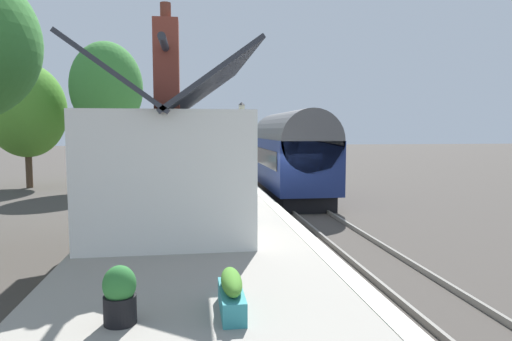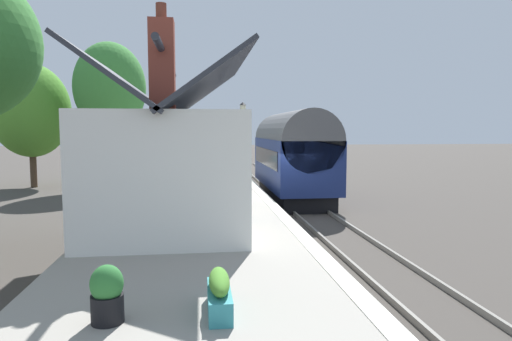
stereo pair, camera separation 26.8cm
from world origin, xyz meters
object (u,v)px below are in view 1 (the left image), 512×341
Objects in this scene: planter_bench_left at (120,295)px; tree_far_right at (26,110)px; train at (291,155)px; bench_mid_platform at (218,172)px; bench_platform_end at (216,162)px; planter_edge_far at (159,168)px; lamp_post_platform at (242,128)px; bench_near_building at (221,168)px; station_building at (172,165)px; tree_behind_building at (107,88)px; planter_under_sign at (231,293)px; planter_corner_building at (166,164)px; station_sign_board at (242,163)px; planter_edge_near at (160,185)px.

tree_far_right is at bearing 21.40° from planter_bench_left.
train is 3.68m from bench_mid_platform.
bench_platform_end reaches higher than planter_edge_far.
bench_near_building is at bearing 9.53° from lamp_post_platform.
station_building reaches higher than bench_near_building.
bench_platform_end is 4.15m from planter_edge_far.
bench_near_building is 3.90m from planter_edge_far.
station_building is 0.86× the size of tree_far_right.
tree_behind_building is (2.79, 6.32, 4.46)m from bench_near_building.
tree_far_right is (1.11, 4.78, -1.28)m from tree_behind_building.
planter_under_sign is 0.29× the size of lamp_post_platform.
bench_platform_end is at bearing -6.16° from planter_bench_left.
planter_edge_far is (4.18, 3.12, -0.11)m from bench_mid_platform.
planter_corner_building is 5.50m from tree_behind_building.
bench_near_building is at bearing -3.08° from planter_under_sign.
bench_mid_platform reaches higher than planter_bench_left.
planter_bench_left is 0.50× the size of station_sign_board.
station_building is 6.21m from planter_bench_left.
planter_under_sign is 0.15× the size of tree_far_right.
planter_bench_left is 14.52m from lamp_post_platform.
tree_behind_building is at bearing 103.89° from bench_platform_end.
train is 11.66m from tree_behind_building.
planter_bench_left is at bearing -158.60° from tree_far_right.
tree_far_right is (21.90, 10.13, 3.37)m from planter_under_sign.
tree_behind_building is (8.94, 3.52, 4.57)m from planter_edge_near.
lamp_post_platform is at bearing -124.35° from tree_far_right.
station_sign_board is (11.97, -2.96, 0.80)m from planter_bench_left.
bench_near_building is at bearing 50.18° from train.
bench_platform_end is 0.17× the size of tree_behind_building.
planter_bench_left is at bearing 159.59° from train.
station_building is at bearing -3.98° from planter_bench_left.
lamp_post_platform is (-7.11, -3.79, 2.13)m from planter_corner_building.
planter_corner_building reaches higher than planter_edge_far.
train is at bearing -29.63° from station_building.
station_building is 6.16m from planter_under_sign.
lamp_post_platform is at bearing 118.99° from train.
train is at bearing -131.68° from planter_corner_building.
planter_under_sign is (-18.00, 0.97, -0.20)m from bench_near_building.
station_sign_board is at bearing -168.95° from bench_mid_platform.
station_building is 15.83m from tree_behind_building.
planter_edge_near is at bearing 119.29° from train.
planter_bench_left is at bearing 167.28° from lamp_post_platform.
tree_far_right reaches higher than planter_edge_near.
lamp_post_platform is (-4.17, -0.70, 2.14)m from bench_near_building.
bench_platform_end is (6.60, -0.24, 0.00)m from bench_mid_platform.
station_building is 9.55× the size of planter_edge_far.
planter_bench_left is 1.19× the size of planter_edge_far.
lamp_post_platform is (13.84, -1.67, 2.34)m from planter_under_sign.
tree_far_right is at bearing 55.65° from lamp_post_platform.
train is 4.44m from station_sign_board.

